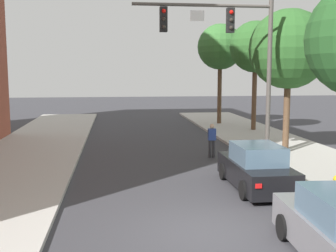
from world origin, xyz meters
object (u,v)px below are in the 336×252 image
at_px(traffic_signal_mast, 232,44).
at_px(street_tree_farthest, 220,47).
at_px(pedestrian_crossing_road, 212,139).
at_px(street_tree_third, 255,47).
at_px(fire_hydrant, 336,187).
at_px(street_tree_second, 289,49).
at_px(car_lead_black, 256,168).

bearing_deg(traffic_signal_mast, street_tree_farthest, 77.76).
relative_size(pedestrian_crossing_road, street_tree_third, 0.22).
xyz_separation_m(traffic_signal_mast, street_tree_farthest, (2.90, 13.38, 0.65)).
distance_m(fire_hydrant, street_tree_second, 9.52).
bearing_deg(fire_hydrant, pedestrian_crossing_road, 107.39).
height_order(street_tree_second, street_tree_farthest, street_tree_farthest).
bearing_deg(street_tree_second, car_lead_black, -120.99).
height_order(traffic_signal_mast, street_tree_second, traffic_signal_mast).
bearing_deg(street_tree_third, fire_hydrant, -99.52).
relative_size(pedestrian_crossing_road, fire_hydrant, 2.28).
distance_m(traffic_signal_mast, street_tree_farthest, 13.71).
height_order(traffic_signal_mast, street_tree_third, traffic_signal_mast).
bearing_deg(street_tree_third, pedestrian_crossing_road, -120.66).
bearing_deg(fire_hydrant, car_lead_black, 136.99).
distance_m(traffic_signal_mast, pedestrian_crossing_road, 4.63).
height_order(traffic_signal_mast, fire_hydrant, traffic_signal_mast).
bearing_deg(car_lead_black, traffic_signal_mast, 86.69).
height_order(car_lead_black, street_tree_farthest, street_tree_farthest).
distance_m(car_lead_black, street_tree_second, 8.54).
bearing_deg(street_tree_second, traffic_signal_mast, -149.58).
height_order(street_tree_second, street_tree_third, street_tree_third).
relative_size(traffic_signal_mast, fire_hydrant, 10.42).
height_order(pedestrian_crossing_road, street_tree_third, street_tree_third).
height_order(car_lead_black, fire_hydrant, car_lead_black).
bearing_deg(fire_hydrant, street_tree_third, 80.48).
xyz_separation_m(street_tree_second, street_tree_farthest, (-0.60, 11.33, 0.76)).
relative_size(fire_hydrant, street_tree_second, 0.10).
xyz_separation_m(pedestrian_crossing_road, street_tree_second, (4.04, 0.77, 4.30)).
bearing_deg(pedestrian_crossing_road, street_tree_second, 10.80).
height_order(car_lead_black, street_tree_third, street_tree_third).
xyz_separation_m(car_lead_black, street_tree_farthest, (3.14, 17.55, 5.26)).
bearing_deg(street_tree_farthest, traffic_signal_mast, -102.24).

